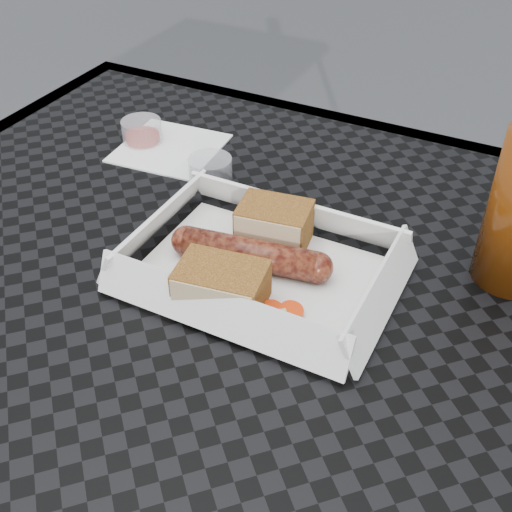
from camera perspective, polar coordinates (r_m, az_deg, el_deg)
The scene contains 9 objects.
patio_table at distance 0.66m, azimuth -5.72°, elevation -7.42°, with size 0.80×0.80×0.74m.
food_tray at distance 0.61m, azimuth 0.43°, elevation -1.52°, with size 0.22×0.15×0.00m, color white.
bratwurst at distance 0.61m, azimuth -0.51°, elevation 0.20°, with size 0.16×0.05×0.03m.
bread_near at distance 0.63m, azimuth 1.63°, elevation 2.80°, with size 0.07×0.05×0.04m, color brown.
bread_far at distance 0.57m, azimuth -3.08°, elevation -2.66°, with size 0.08×0.05×0.04m, color brown.
veg_garnish at distance 0.56m, azimuth 2.29°, elevation -5.89°, with size 0.03×0.03×0.00m.
napkin at distance 0.82m, azimuth -7.67°, elevation 9.49°, with size 0.12×0.12×0.00m, color white.
condiment_cup_sauce at distance 0.83m, azimuth -10.11°, elevation 10.82°, with size 0.05×0.05×0.03m, color #98150B.
condiment_cup_empty at distance 0.74m, azimuth -4.07°, elevation 7.61°, with size 0.05×0.05×0.03m, color silver.
Camera 1 is at (0.26, -0.37, 1.14)m, focal length 45.00 mm.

